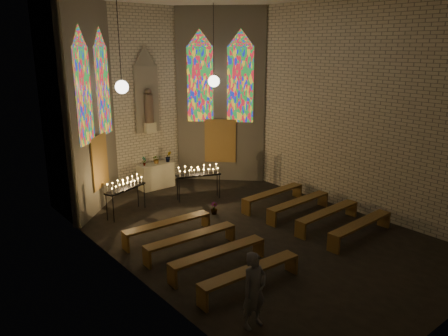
{
  "coord_description": "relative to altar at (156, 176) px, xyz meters",
  "views": [
    {
      "loc": [
        -8.39,
        -9.2,
        5.51
      ],
      "look_at": [
        0.05,
        1.2,
        1.74
      ],
      "focal_mm": 35.0,
      "sensor_mm": 36.0,
      "label": 1
    }
  ],
  "objects": [
    {
      "name": "votive_stand_left",
      "position": [
        -2.25,
        -1.85,
        0.5
      ],
      "size": [
        1.62,
        0.89,
        1.17
      ],
      "rotation": [
        0.0,
        0.0,
        0.34
      ],
      "color": "black",
      "rests_on": "ground"
    },
    {
      "name": "pew_right_2",
      "position": [
        2.19,
        -6.78,
        -0.07
      ],
      "size": [
        2.77,
        0.51,
        0.53
      ],
      "rotation": [
        0.0,
        0.0,
        0.04
      ],
      "color": "brown",
      "rests_on": "ground"
    },
    {
      "name": "visitor",
      "position": [
        -3.07,
        -9.05,
        0.31
      ],
      "size": [
        0.59,
        0.39,
        1.62
      ],
      "primitive_type": "imported",
      "rotation": [
        0.0,
        0.0,
        0.0
      ],
      "color": "#4F5159",
      "rests_on": "ground"
    },
    {
      "name": "room",
      "position": [
        -0.0,
        -2.08,
        3.22
      ],
      "size": [
        8.22,
        12.43,
        7.0
      ],
      "color": "beige",
      "rests_on": "ground"
    },
    {
      "name": "flower_vase_left",
      "position": [
        -0.49,
        0.02,
        0.68
      ],
      "size": [
        0.2,
        0.15,
        0.36
      ],
      "primitive_type": "imported",
      "rotation": [
        0.0,
        0.0,
        0.1
      ],
      "color": "#4C723F",
      "rests_on": "altar"
    },
    {
      "name": "pew_left_1",
      "position": [
        -2.19,
        -5.58,
        -0.07
      ],
      "size": [
        2.77,
        0.51,
        0.53
      ],
      "rotation": [
        0.0,
        0.0,
        -0.04
      ],
      "color": "brown",
      "rests_on": "ground"
    },
    {
      "name": "pew_right_1",
      "position": [
        2.19,
        -5.58,
        -0.07
      ],
      "size": [
        2.77,
        0.51,
        0.53
      ],
      "rotation": [
        0.0,
        0.0,
        0.04
      ],
      "color": "brown",
      "rests_on": "ground"
    },
    {
      "name": "pew_left_2",
      "position": [
        -2.19,
        -6.78,
        -0.07
      ],
      "size": [
        2.77,
        0.51,
        0.53
      ],
      "rotation": [
        0.0,
        0.0,
        -0.04
      ],
      "color": "brown",
      "rests_on": "ground"
    },
    {
      "name": "pew_right_3",
      "position": [
        2.19,
        -7.98,
        -0.07
      ],
      "size": [
        2.77,
        0.51,
        0.53
      ],
      "rotation": [
        0.0,
        0.0,
        0.04
      ],
      "color": "brown",
      "rests_on": "ground"
    },
    {
      "name": "altar",
      "position": [
        0.0,
        0.0,
        0.0
      ],
      "size": [
        1.4,
        0.6,
        1.0
      ],
      "primitive_type": "cube",
      "color": "beige",
      "rests_on": "ground"
    },
    {
      "name": "flower_vase_center",
      "position": [
        0.05,
        -0.01,
        0.69
      ],
      "size": [
        0.39,
        0.36,
        0.37
      ],
      "primitive_type": "imported",
      "rotation": [
        0.0,
        0.0,
        -0.23
      ],
      "color": "#4C723F",
      "rests_on": "altar"
    },
    {
      "name": "pew_left_3",
      "position": [
        -2.19,
        -7.98,
        -0.07
      ],
      "size": [
        2.77,
        0.51,
        0.53
      ],
      "rotation": [
        0.0,
        0.0,
        -0.04
      ],
      "color": "brown",
      "rests_on": "ground"
    },
    {
      "name": "pew_left_0",
      "position": [
        -2.19,
        -4.38,
        -0.07
      ],
      "size": [
        2.77,
        0.51,
        0.53
      ],
      "rotation": [
        0.0,
        0.0,
        -0.04
      ],
      "color": "brown",
      "rests_on": "ground"
    },
    {
      "name": "floor",
      "position": [
        0.0,
        -5.45,
        -0.5
      ],
      "size": [
        12.0,
        12.0,
        0.0
      ],
      "primitive_type": "plane",
      "color": "black",
      "rests_on": "ground"
    },
    {
      "name": "flower_vase_right",
      "position": [
        0.55,
        -0.08,
        0.72
      ],
      "size": [
        0.29,
        0.25,
        0.44
      ],
      "primitive_type": "imported",
      "rotation": [
        0.0,
        0.0,
        -0.28
      ],
      "color": "#4C723F",
      "rests_on": "altar"
    },
    {
      "name": "pew_right_0",
      "position": [
        2.19,
        -4.38,
        -0.07
      ],
      "size": [
        2.77,
        0.51,
        0.53
      ],
      "rotation": [
        0.0,
        0.0,
        0.04
      ],
      "color": "brown",
      "rests_on": "ground"
    },
    {
      "name": "aisle_flower_pot",
      "position": [
        0.05,
        -3.71,
        -0.3
      ],
      "size": [
        0.28,
        0.28,
        0.41
      ],
      "primitive_type": "imported",
      "rotation": [
        0.0,
        0.0,
        -0.28
      ],
      "color": "#4C723F",
      "rests_on": "ground"
    },
    {
      "name": "votive_stand_right",
      "position": [
        0.53,
        -2.17,
        0.53
      ],
      "size": [
        1.66,
        0.95,
        1.2
      ],
      "rotation": [
        0.0,
        0.0,
        -0.37
      ],
      "color": "black",
      "rests_on": "ground"
    }
  ]
}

